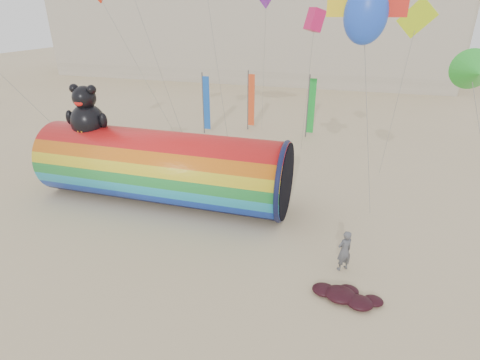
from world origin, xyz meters
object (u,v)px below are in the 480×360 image
(windsock_assembly, at_px, (162,165))
(kite_handler, at_px, (344,251))
(hotel_building, at_px, (244,7))
(fabric_bundle, at_px, (345,296))

(windsock_assembly, height_order, kite_handler, windsock_assembly)
(hotel_building, distance_m, windsock_assembly, 44.63)
(windsock_assembly, relative_size, fabric_bundle, 5.29)
(kite_handler, xyz_separation_m, fabric_bundle, (0.19, -1.82, -0.75))
(windsock_assembly, distance_m, kite_handler, 10.72)
(hotel_building, bearing_deg, kite_handler, -69.33)
(fabric_bundle, bearing_deg, hotel_building, 110.16)
(hotel_building, relative_size, kite_handler, 32.75)
(hotel_building, height_order, windsock_assembly, hotel_building)
(windsock_assembly, bearing_deg, hotel_building, 100.05)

